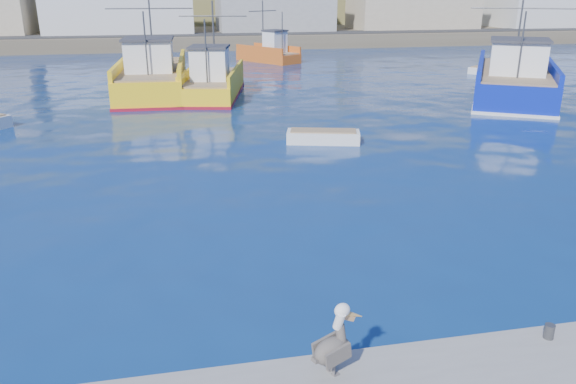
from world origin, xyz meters
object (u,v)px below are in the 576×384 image
(skiff_far, at_px, (483,70))
(skiff_mid, at_px, (323,138))
(trawler_blue, at_px, (514,80))
(boat_orange, at_px, (270,52))
(pelican, at_px, (334,345))
(trawler_yellow_a, at_px, (153,77))
(trawler_yellow_b, at_px, (213,82))

(skiff_far, bearing_deg, skiff_mid, -134.28)
(trawler_blue, distance_m, boat_orange, 26.22)
(pelican, bearing_deg, trawler_yellow_a, 96.74)
(trawler_yellow_a, xyz_separation_m, boat_orange, (11.12, 16.24, -0.17))
(trawler_yellow_a, height_order, trawler_blue, trawler_blue)
(trawler_yellow_a, bearing_deg, skiff_mid, -62.00)
(trawler_yellow_b, xyz_separation_m, pelican, (-0.17, -30.82, 0.12))
(trawler_blue, bearing_deg, skiff_mid, -150.17)
(trawler_yellow_b, relative_size, boat_orange, 1.42)
(trawler_yellow_a, relative_size, boat_orange, 1.85)
(boat_orange, relative_size, pelican, 5.32)
(trawler_yellow_a, relative_size, skiff_mid, 3.65)
(boat_orange, distance_m, pelican, 49.71)
(trawler_yellow_a, distance_m, skiff_far, 28.78)
(skiff_far, distance_m, pelican, 45.10)
(trawler_blue, relative_size, skiff_far, 4.08)
(trawler_blue, bearing_deg, trawler_yellow_a, 164.54)
(skiff_mid, relative_size, skiff_far, 1.05)
(trawler_yellow_b, distance_m, trawler_blue, 20.39)
(skiff_far, bearing_deg, boat_orange, 146.74)
(trawler_blue, height_order, skiff_far, trawler_blue)
(boat_orange, bearing_deg, trawler_yellow_a, -124.40)
(trawler_yellow_a, xyz_separation_m, trawler_blue, (23.95, -6.62, 0.03))
(trawler_yellow_a, bearing_deg, pelican, -83.26)
(pelican, bearing_deg, skiff_mid, 75.77)
(pelican, bearing_deg, trawler_blue, 52.70)
(trawler_blue, height_order, skiff_mid, trawler_blue)
(trawler_blue, bearing_deg, skiff_far, 69.25)
(skiff_mid, distance_m, pelican, 17.91)
(trawler_yellow_b, height_order, trawler_blue, trawler_blue)
(skiff_mid, bearing_deg, skiff_far, 45.72)
(trawler_yellow_a, relative_size, pelican, 9.85)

